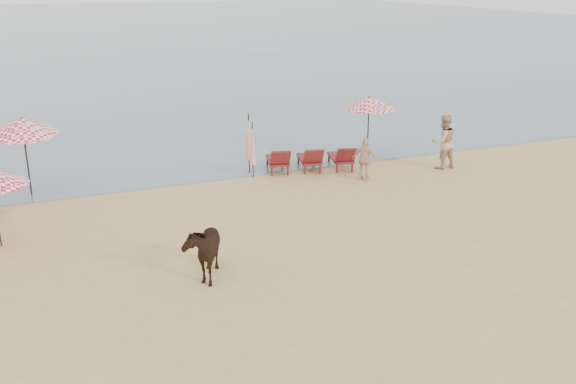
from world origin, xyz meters
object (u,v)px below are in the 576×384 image
umbrella_open_left_b (22,126)px  beachgoer_right_a (443,142)px  lounger_cluster_right (310,158)px  umbrella_closed_right (253,143)px  cow (203,249)px  beachgoer_right_b (365,159)px  umbrella_open_right (369,103)px  umbrella_closed_left (249,137)px

umbrella_open_left_b → beachgoer_right_a: size_ratio=1.34×
lounger_cluster_right → umbrella_closed_right: size_ratio=1.70×
cow → beachgoer_right_b: size_ratio=1.13×
beachgoer_right_b → cow: bearing=80.0°
umbrella_open_right → beachgoer_right_a: bearing=-47.8°
lounger_cluster_right → umbrella_open_right: bearing=26.5°
lounger_cluster_right → umbrella_open_left_b: size_ratio=1.26×
beachgoer_right_a → umbrella_closed_left: bearing=-17.6°
umbrella_open_right → umbrella_closed_left: size_ratio=1.11×
umbrella_open_left_b → umbrella_closed_left: bearing=4.6°
beachgoer_right_a → umbrella_closed_right: bearing=-13.8°
lounger_cluster_right → beachgoer_right_b: bearing=-39.4°
cow → umbrella_closed_left: bearing=84.5°
lounger_cluster_right → umbrella_closed_right: (-2.16, 0.06, 0.75)m
beachgoer_right_b → umbrella_closed_left: bearing=11.3°
umbrella_open_left_b → beachgoer_right_b: size_ratio=1.79×
umbrella_closed_left → beachgoer_right_b: 4.11m
lounger_cluster_right → umbrella_closed_right: umbrella_closed_right is taller
umbrella_closed_right → beachgoer_right_a: beachgoer_right_a is taller
lounger_cluster_right → umbrella_closed_left: umbrella_closed_left is taller
umbrella_open_right → umbrella_open_left_b: bearing=178.7°
umbrella_open_left_b → umbrella_open_right: size_ratio=1.10×
umbrella_open_left_b → umbrella_closed_right: (7.21, -0.86, -1.08)m
umbrella_open_right → beachgoer_right_b: umbrella_open_right is taller
umbrella_closed_left → beachgoer_right_a: bearing=-17.0°
lounger_cluster_right → cow: (-5.80, -6.75, 0.24)m
umbrella_open_right → umbrella_closed_left: (-4.79, -0.08, -0.83)m
lounger_cluster_right → umbrella_open_right: (2.66, 0.61, 1.71)m
umbrella_closed_left → beachgoer_right_a: (6.70, -2.04, -0.35)m
umbrella_closed_right → beachgoer_right_b: umbrella_closed_right is taller
umbrella_closed_left → cow: size_ratio=1.31×
umbrella_open_left_b → cow: size_ratio=1.59×
beachgoer_right_a → umbrella_open_right: bearing=-48.7°
cow → beachgoer_right_b: 8.70m
umbrella_open_right → beachgoer_right_b: bearing=-120.9°
lounger_cluster_right → umbrella_open_left_b: (-9.37, 0.92, 1.83)m
cow → umbrella_open_left_b: bearing=136.1°
umbrella_closed_right → beachgoer_right_b: size_ratio=1.33×
umbrella_open_left_b → umbrella_open_right: umbrella_open_left_b is taller
umbrella_open_left_b → umbrella_closed_right: umbrella_open_left_b is taller
umbrella_open_right → lounger_cluster_right: bearing=-166.9°
umbrella_open_left_b → umbrella_open_right: (12.03, -0.32, -0.12)m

